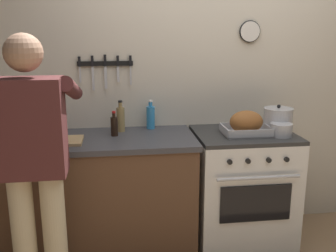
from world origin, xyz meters
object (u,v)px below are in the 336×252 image
at_px(bottle_dish_soap, 151,117).
at_px(cutting_board, 57,141).
at_px(bottle_soy_sauce, 114,126).
at_px(bottle_hot_sauce, 55,127).
at_px(person_cook, 34,158).
at_px(saucepan, 281,130).
at_px(stove, 242,187).
at_px(stock_pot, 278,120).
at_px(roasting_pan, 246,124).
at_px(bottle_vinegar, 121,119).

bearing_deg(bottle_dish_soap, cutting_board, -155.71).
bearing_deg(cutting_board, bottle_soy_sauce, 17.62).
bearing_deg(bottle_hot_sauce, person_cook, -92.70).
distance_m(saucepan, bottle_hot_sauce, 1.68).
bearing_deg(saucepan, stove, 151.58).
xyz_separation_m(person_cook, bottle_dish_soap, (0.75, 0.81, 0.04)).
height_order(cutting_board, bottle_soy_sauce, bottle_soy_sauce).
bearing_deg(stock_pot, cutting_board, -176.76).
height_order(stove, cutting_board, cutting_board).
distance_m(roasting_pan, stock_pot, 0.29).
bearing_deg(person_cook, cutting_board, -13.69).
bearing_deg(bottle_soy_sauce, person_cook, -126.39).
relative_size(bottle_soy_sauce, bottle_dish_soap, 0.81).
height_order(stove, bottle_vinegar, bottle_vinegar).
distance_m(person_cook, saucepan, 1.76).
relative_size(stock_pot, bottle_dish_soap, 0.97).
height_order(saucepan, bottle_vinegar, bottle_vinegar).
height_order(stove, roasting_pan, roasting_pan).
xyz_separation_m(stock_pot, bottle_hot_sauce, (-1.70, 0.02, -0.01)).
bearing_deg(person_cook, bottle_dish_soap, -50.10).
height_order(saucepan, bottle_hot_sauce, bottle_hot_sauce).
bearing_deg(stock_pot, bottle_vinegar, 172.55).
relative_size(stove, bottle_soy_sauce, 4.76).
xyz_separation_m(stock_pot, cutting_board, (-1.68, -0.10, -0.08)).
xyz_separation_m(person_cook, stock_pot, (1.73, 0.59, 0.04)).
height_order(bottle_vinegar, bottle_hot_sauce, bottle_vinegar).
distance_m(roasting_pan, saucepan, 0.26).
relative_size(roasting_pan, bottle_soy_sauce, 1.86).
height_order(bottle_soy_sauce, bottle_vinegar, bottle_vinegar).
xyz_separation_m(stock_pot, bottle_vinegar, (-1.22, 0.16, 0.01)).
bearing_deg(bottle_hot_sauce, bottle_dish_soap, 15.11).
relative_size(stock_pot, saucepan, 1.39).
distance_m(stove, saucepan, 0.57).
height_order(person_cook, cutting_board, person_cook).
xyz_separation_m(stove, bottle_soy_sauce, (-1.00, 0.05, 0.53)).
relative_size(person_cook, bottle_hot_sauce, 8.16).
xyz_separation_m(stock_pot, bottle_dish_soap, (-0.98, 0.22, 0.00)).
bearing_deg(bottle_dish_soap, saucepan, -20.77).
relative_size(person_cook, bottle_soy_sauce, 8.77).
relative_size(roasting_pan, saucepan, 2.16).
height_order(person_cook, roasting_pan, person_cook).
bearing_deg(bottle_soy_sauce, bottle_vinegar, 68.17).
distance_m(stock_pot, bottle_soy_sauce, 1.27).
height_order(person_cook, saucepan, person_cook).
height_order(stock_pot, bottle_vinegar, bottle_vinegar).
xyz_separation_m(saucepan, bottle_soy_sauce, (-1.24, 0.17, 0.03)).
xyz_separation_m(stove, person_cook, (-1.46, -0.58, 0.50)).
xyz_separation_m(stove, bottle_dish_soap, (-0.71, 0.23, 0.55)).
distance_m(saucepan, bottle_soy_sauce, 1.25).
bearing_deg(person_cook, bottle_soy_sauce, -43.66).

